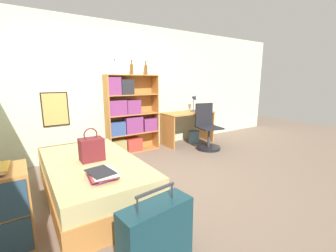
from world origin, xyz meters
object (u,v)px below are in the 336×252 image
at_px(bed, 93,178).
at_px(bottle_green, 115,69).
at_px(bottle_clear, 146,70).
at_px(desk_lamp, 195,99).
at_px(book_stack_on_bed, 102,174).
at_px(desk_chair, 207,135).
at_px(desk, 188,122).
at_px(bookcase, 128,117).
at_px(suitcase, 156,236).
at_px(waste_bin, 194,137).
at_px(bottle_brown, 132,69).
at_px(handbag, 92,149).

height_order(bed, bottle_green, bottle_green).
relative_size(bottle_clear, desk_lamp, 0.65).
height_order(book_stack_on_bed, desk_chair, desk_chair).
bearing_deg(desk_chair, desk, 98.11).
bearing_deg(bookcase, bed, -128.85).
height_order(bed, desk_chair, desk_chair).
relative_size(suitcase, waste_bin, 2.33).
bearing_deg(desk, bookcase, 174.32).
height_order(book_stack_on_bed, bottle_clear, bottle_clear).
bearing_deg(bed, desk_lamp, 25.09).
bearing_deg(desk_chair, bed, -165.56).
height_order(desk_lamp, waste_bin, desk_lamp).
relative_size(book_stack_on_bed, suitcase, 0.54).
xyz_separation_m(book_stack_on_bed, bottle_clear, (1.64, 2.06, 1.17)).
height_order(suitcase, desk_lamp, desk_lamp).
relative_size(book_stack_on_bed, desk, 0.30).
distance_m(book_stack_on_bed, bookcase, 2.36).
bearing_deg(bottle_brown, bed, -131.33).
relative_size(bottle_brown, desk_chair, 0.29).
relative_size(bookcase, waste_bin, 5.47).
xyz_separation_m(bed, bottle_green, (0.88, 1.38, 1.46)).
bearing_deg(bottle_clear, desk, -9.89).
relative_size(handbag, bottle_green, 1.51).
distance_m(suitcase, bottle_green, 3.26).
height_order(book_stack_on_bed, bottle_green, bottle_green).
bearing_deg(bottle_clear, suitcase, -117.31).
relative_size(bottle_clear, desk_chair, 0.28).
relative_size(desk, waste_bin, 4.14).
bearing_deg(desk_chair, suitcase, -140.35).
bearing_deg(bottle_clear, waste_bin, -11.48).
bearing_deg(handbag, bookcase, 51.53).
height_order(book_stack_on_bed, desk_lamp, desk_lamp).
bearing_deg(book_stack_on_bed, desk, 35.47).
bearing_deg(handbag, bottle_clear, 42.65).
height_order(bottle_green, desk_lamp, bottle_green).
bearing_deg(handbag, waste_bin, 24.13).
distance_m(suitcase, bottle_clear, 3.55).
bearing_deg(book_stack_on_bed, desk_lamp, 33.91).
xyz_separation_m(bottle_brown, waste_bin, (1.48, -0.22, -1.56)).
height_order(bottle_brown, desk_lamp, bottle_brown).
xyz_separation_m(bottle_green, desk_chair, (1.78, -0.69, -1.38)).
xyz_separation_m(desk_lamp, waste_bin, (-0.09, -0.11, -0.88)).
relative_size(book_stack_on_bed, bookcase, 0.23).
height_order(bottle_clear, desk_chair, bottle_clear).
bearing_deg(suitcase, handbag, 93.53).
bearing_deg(bottle_brown, desk_chair, -27.57).
distance_m(bed, suitcase, 1.45).
distance_m(bed, handbag, 0.39).
height_order(bottle_clear, desk, bottle_clear).
relative_size(book_stack_on_bed, bottle_brown, 1.27).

